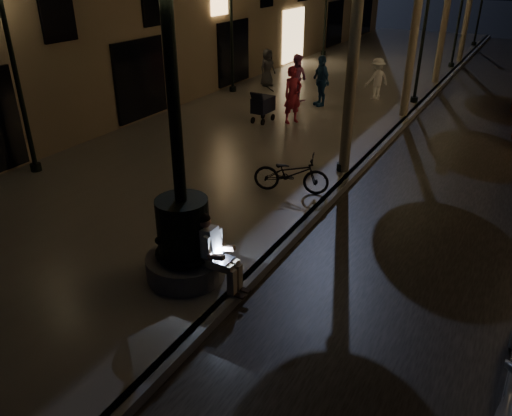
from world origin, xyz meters
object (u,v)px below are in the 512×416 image
Objects in this scene: pedestrian_red at (293,95)px; bicycle at (291,174)px; seated_man_laptop at (214,249)px; pedestrian_blue at (321,81)px; stroller at (263,105)px; lamp_curb_a at (351,53)px; lamp_left_b at (231,15)px; pedestrian_pink at (297,77)px; pedestrian_dark at (267,68)px; lamp_left_a at (11,53)px; lamp_curb_b at (426,20)px; fountain_lamppost at (183,225)px; lamp_curb_c at (462,3)px; pedestrian_white at (377,79)px.

pedestrian_red is 1.03× the size of bicycle.
pedestrian_red is 5.69m from bicycle.
pedestrian_blue is (-2.95, 11.74, 0.22)m from seated_man_laptop.
stroller is 0.67× the size of bicycle.
pedestrian_red is at bearing 133.02° from lamp_curb_a.
lamp_curb_a and lamp_left_b have the same top height.
bicycle is at bearing 133.89° from pedestrian_pink.
pedestrian_dark is 0.87× the size of bicycle.
lamp_left_a is 1.00× the size of lamp_left_b.
lamp_curb_b is at bearing 55.83° from stroller.
seated_man_laptop is 4.15m from bicycle.
pedestrian_blue is at bearing 101.25° from fountain_lamppost.
pedestrian_red is at bearing 29.67° from stroller.
lamp_left_b reaches higher than pedestrian_dark.
stroller is (3.19, 6.78, -2.43)m from lamp_left_a.
lamp_curb_a is at bearing 89.17° from seated_man_laptop.
lamp_curb_c is at bearing 88.18° from fountain_lamppost.
pedestrian_white is at bearing 95.75° from seated_man_laptop.
fountain_lamppost is 1.08× the size of lamp_curb_a.
pedestrian_blue is at bearing -106.48° from lamp_curb_c.
lamp_curb_a reaches higher than seated_man_laptop.
lamp_curb_b is 6.02m from pedestrian_red.
lamp_left_b is 3.06× the size of pedestrian_dark.
lamp_curb_b reaches higher than pedestrian_red.
lamp_curb_b reaches higher than stroller.
lamp_curb_a is 8.12m from pedestrian_white.
pedestrian_red reaches higher than seated_man_laptop.
pedestrian_pink is 1.12× the size of pedestrian_white.
fountain_lamppost is 1.08× the size of lamp_left_a.
pedestrian_red is at bearing 131.91° from pedestrian_pink.
lamp_left_b is 5.36m from pedestrian_red.
lamp_left_a is (-7.10, -4.00, 0.00)m from lamp_curb_a.
pedestrian_white is (5.64, 1.66, -2.23)m from lamp_left_b.
lamp_curb_c is 10.74m from pedestrian_dark.
fountain_lamppost reaches higher than pedestrian_white.
fountain_lamppost reaches higher than lamp_left_b.
seated_man_laptop is 12.66m from pedestrian_pink.
seated_man_laptop is 14.19m from lamp_curb_b.
pedestrian_pink is at bearing 73.51° from lamp_left_a.
fountain_lamppost is at bearing 180.00° from seated_man_laptop.
seated_man_laptop is at bearing -63.74° from stroller.
lamp_curb_c is 13.28m from pedestrian_red.
seated_man_laptop reaches higher than bicycle.
lamp_curb_a is at bearing -121.08° from pedestrian_dark.
bicycle is at bearing 18.01° from lamp_left_a.
bicycle is (3.54, -7.88, -0.42)m from pedestrian_pink.
lamp_curb_b is 10.23m from bicycle.
lamp_curb_a and lamp_curb_c have the same top height.
stroller is (-3.91, 2.78, -2.43)m from lamp_curb_a.
pedestrian_blue reaches higher than stroller.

